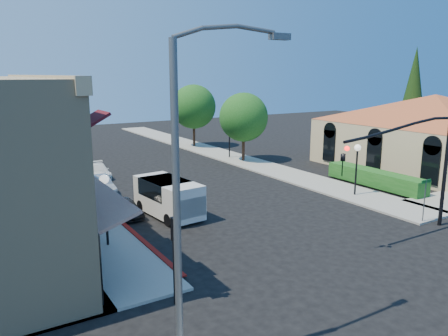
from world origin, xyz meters
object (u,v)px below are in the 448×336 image
lamppost_left_far (49,149)px  parked_car_a (126,207)px  secondary_signal (175,244)px  street_name_sign (425,194)px  signal_mast_arm (422,156)px  conifer_far (413,91)px  parked_car_b (99,185)px  cobra_streetlight (189,188)px  street_tree_b (194,107)px  lamppost_right_near (357,157)px  parked_car_d (57,155)px  lamppost_left_near (105,192)px  street_tree_a (244,117)px  lamppost_right_far (229,131)px  parked_car_c (99,171)px  white_van (169,196)px

lamppost_left_far → parked_car_a: lamppost_left_far is taller
parked_car_a → secondary_signal: bearing=-101.4°
secondary_signal → street_name_sign: (15.50, 0.79, -0.62)m
signal_mast_arm → parked_car_a: (-12.06, 10.50, -3.55)m
conifer_far → parked_car_b: size_ratio=2.78×
conifer_far → cobra_streetlight: size_ratio=1.18×
street_tree_b → lamppost_left_far: street_tree_b is taller
street_name_sign → lamppost_left_far: bearing=128.9°
street_tree_b → street_name_sign: 29.96m
lamppost_right_near → parked_car_d: (-14.70, 23.53, -2.21)m
signal_mast_arm → parked_car_d: 32.56m
street_tree_b → lamppost_right_near: size_ratio=1.97×
signal_mast_arm → lamppost_left_near: signal_mast_arm is taller
lamppost_left_far → street_tree_b: bearing=30.0°
secondary_signal → parked_car_d: size_ratio=0.88×
secondary_signal → street_name_sign: size_ratio=1.33×
street_name_sign → parked_car_d: size_ratio=0.67×
lamppost_left_near → street_name_sign: bearing=-19.9°
street_tree_a → parked_car_a: street_tree_a is taller
cobra_streetlight → street_tree_b: bearing=62.2°
cobra_streetlight → parked_car_d: 33.99m
lamppost_left_near → cobra_streetlight: bearing=-93.7°
street_name_sign → conifer_far: bearing=37.6°
lamppost_left_near → lamppost_right_far: same height
conifer_far → lamppost_left_far: 36.90m
conifer_far → signal_mast_arm: 27.71m
cobra_streetlight → parked_car_c: 25.40m
street_name_sign → parked_car_b: 20.56m
street_tree_a → white_van: street_tree_a is taller
lamppost_right_far → lamppost_left_far: bearing=-173.3°
parked_car_b → parked_car_d: parked_car_b is taller
street_tree_b → parked_car_d: (-15.00, -0.47, -4.02)m
conifer_far → lamppost_left_far: bearing=173.7°
secondary_signal → lamppost_left_far: bearing=91.4°
parked_car_c → lamppost_left_near: bearing=-98.0°
parked_car_c → lamppost_left_far: bearing=-164.9°
lamppost_right_far → secondary_signal: bearing=-126.1°
street_tree_a → parked_car_c: size_ratio=1.73×
signal_mast_arm → street_name_sign: (1.64, 0.70, -2.39)m
lamppost_left_near → lamppost_left_far: size_ratio=1.00×
street_name_sign → lamppost_right_near: bearing=80.2°
parked_car_c → lamppost_right_far: bearing=12.4°
lamppost_left_near → lamppost_right_far: 23.35m
cobra_streetlight → street_name_sign: size_ratio=3.72×
street_tree_b → lamppost_left_near: (-17.30, -24.00, -1.81)m
signal_mast_arm → parked_car_c: size_ratio=2.14×
conifer_far → lamppost_left_near: 38.02m
parked_car_a → conifer_far: bearing=8.2°
lamppost_right_far → parked_car_b: 16.20m
parked_car_a → street_tree_b: bearing=51.4°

